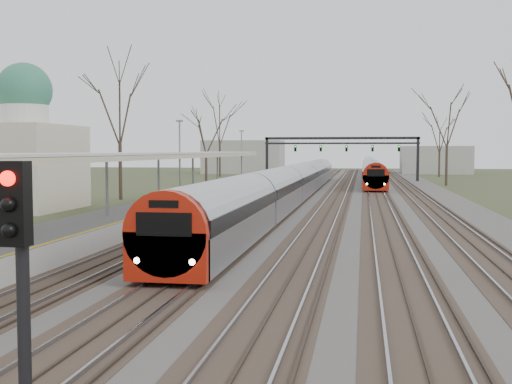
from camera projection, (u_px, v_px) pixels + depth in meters
track_bed at (329, 196)px, 58.39m from camera, size 24.00×160.00×0.22m
platform at (175, 206)px, 42.68m from camera, size 3.50×69.00×1.00m
canopy at (153, 155)px, 38.01m from camera, size 4.10×50.00×3.11m
dome_building at (3, 158)px, 45.05m from camera, size 10.00×8.00×10.30m
signal_gantry at (341, 145)px, 87.59m from camera, size 21.00×0.59×6.08m
tree_west_far at (119, 105)px, 53.83m from camera, size 5.50×5.50×11.33m
train_near at (296, 182)px, 55.71m from camera, size 2.62×75.21×3.05m
train_far at (371, 168)px, 99.31m from camera, size 2.62×75.21×3.05m
signal_post at (20, 276)px, 7.63m from camera, size 0.35×0.45×4.10m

